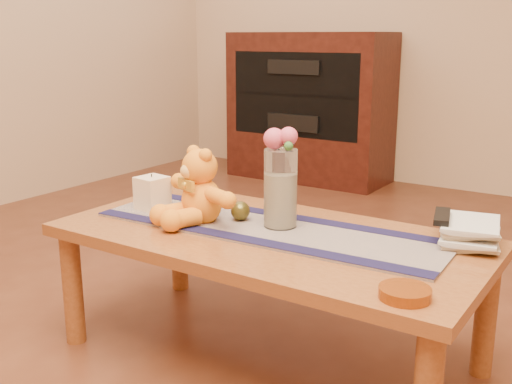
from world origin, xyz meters
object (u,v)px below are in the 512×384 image
Objects in this scene: glass_vase at (281,188)px; book_bottom at (440,238)px; tv_remote at (442,216)px; amber_dish at (405,293)px; teddy_bear at (201,186)px; bronze_ball at (240,211)px; pillar_candle at (152,193)px.

glass_vase reaches higher than book_bottom.
tv_remote reaches higher than amber_dish.
glass_vase is at bearing -179.44° from book_bottom.
teddy_bear is at bearing -179.39° from book_bottom.
book_bottom is at bearing 18.31° from glass_vase.
book_bottom is 1.72× the size of amber_dish.
book_bottom is (0.75, 0.25, -0.12)m from teddy_bear.
glass_vase is at bearing -177.55° from tv_remote.
amber_dish is (0.06, -0.47, 0.00)m from book_bottom.
glass_vase is 0.53m from book_bottom.
bronze_ball is at bearing -173.19° from glass_vase.
glass_vase is at bearing 8.42° from pillar_candle.
glass_vase is 0.52m from tv_remote.
tv_remote reaches higher than book_bottom.
tv_remote is at bearing 39.01° from teddy_bear.
tv_remote is (0.99, 0.23, 0.02)m from pillar_candle.
bronze_ball reaches higher than amber_dish.
bronze_ball is 0.30× the size of book_bottom.
tv_remote is (0.64, 0.17, 0.04)m from bronze_ball.
pillar_candle is 0.92× the size of amber_dish.
teddy_bear is 1.37× the size of glass_vase.
tv_remote is (0.75, 0.24, -0.04)m from teddy_bear.
book_bottom is (0.49, 0.16, -0.13)m from glass_vase.
book_bottom is (0.99, 0.24, -0.06)m from pillar_candle.
teddy_bear is at bearing 164.49° from amber_dish.
glass_vase is at bearing 39.83° from teddy_bear.
amber_dish is at bearing -97.90° from tv_remote.
pillar_candle is 0.46× the size of glass_vase.
book_bottom is 1.39× the size of tv_remote.
pillar_candle is 1.78× the size of bronze_ball.
pillar_candle is at bearing 167.26° from amber_dish.
pillar_candle is (-0.24, 0.01, -0.06)m from teddy_bear.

